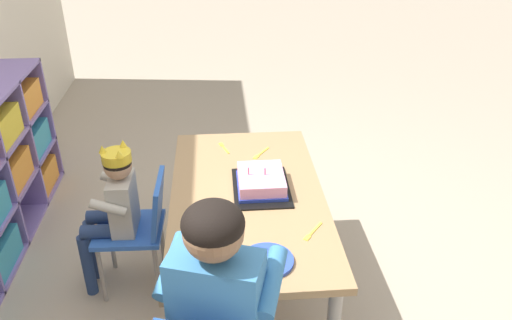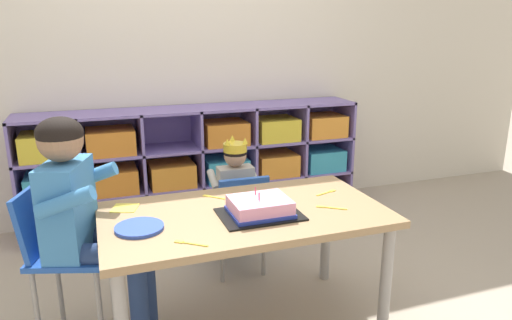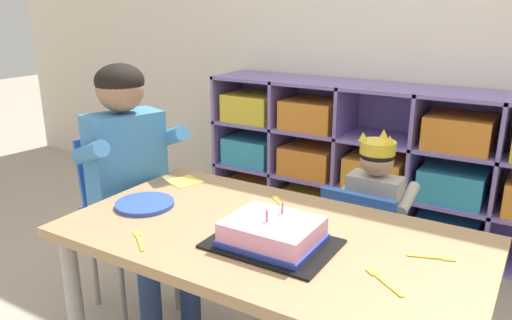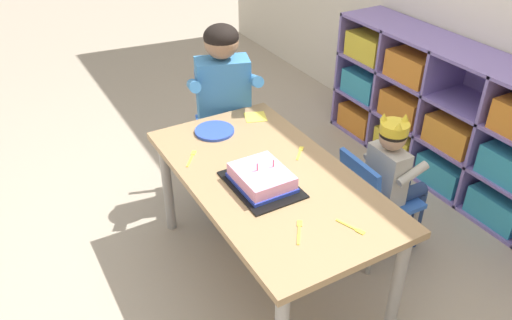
% 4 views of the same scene
% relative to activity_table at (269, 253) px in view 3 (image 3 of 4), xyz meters
% --- Properties ---
extents(storage_cubby_shelf, '(2.52, 0.37, 0.88)m').
position_rel_activity_table_xyz_m(storage_cubby_shelf, '(0.08, 1.45, -0.14)').
color(storage_cubby_shelf, '#7F6BB2').
rests_on(storage_cubby_shelf, ground).
extents(activity_table, '(1.31, 0.71, 0.62)m').
position_rel_activity_table_xyz_m(activity_table, '(0.00, 0.00, 0.00)').
color(activity_table, '#A37F56').
rests_on(activity_table, ground).
extents(classroom_chair_blue, '(0.32, 0.36, 0.64)m').
position_rel_activity_table_xyz_m(classroom_chair_blue, '(0.14, 0.54, -0.17)').
color(classroom_chair_blue, blue).
rests_on(classroom_chair_blue, ground).
extents(child_with_crown, '(0.30, 0.31, 0.83)m').
position_rel_activity_table_xyz_m(child_with_crown, '(0.14, 0.65, -0.03)').
color(child_with_crown, '#B2ADA3').
rests_on(child_with_crown, ground).
extents(classroom_chair_adult_side, '(0.43, 0.40, 0.77)m').
position_rel_activity_table_xyz_m(classroom_chair_adult_side, '(-0.82, 0.17, -0.07)').
color(classroom_chair_adult_side, '#1E4CA8').
rests_on(classroom_chair_adult_side, ground).
extents(adult_helper_seated, '(0.48, 0.46, 1.09)m').
position_rel_activity_table_xyz_m(adult_helper_seated, '(-0.70, 0.13, 0.13)').
color(adult_helper_seated, '#3D7FBC').
rests_on(adult_helper_seated, ground).
extents(birthday_cake_on_tray, '(0.37, 0.27, 0.12)m').
position_rel_activity_table_xyz_m(birthday_cake_on_tray, '(0.05, -0.07, 0.11)').
color(birthday_cake_on_tray, black).
rests_on(birthday_cake_on_tray, activity_table).
extents(paper_plate_stack, '(0.21, 0.21, 0.01)m').
position_rel_activity_table_xyz_m(paper_plate_stack, '(-0.48, -0.04, 0.08)').
color(paper_plate_stack, blue).
rests_on(paper_plate_stack, activity_table).
extents(paper_napkin_square, '(0.15, 0.15, 0.00)m').
position_rel_activity_table_xyz_m(paper_napkin_square, '(-0.52, 0.23, 0.07)').
color(paper_napkin_square, '#F4DB4C').
rests_on(paper_napkin_square, activity_table).
extents(fork_at_table_front_edge, '(0.13, 0.10, 0.00)m').
position_rel_activity_table_xyz_m(fork_at_table_front_edge, '(0.39, -0.10, 0.07)').
color(fork_at_table_front_edge, yellow).
rests_on(fork_at_table_front_edge, activity_table).
extents(fork_scattered_mid_table, '(0.12, 0.10, 0.00)m').
position_rel_activity_table_xyz_m(fork_scattered_mid_table, '(-0.31, -0.25, 0.07)').
color(fork_scattered_mid_table, yellow).
rests_on(fork_scattered_mid_table, activity_table).
extents(fork_beside_plate_stack, '(0.13, 0.06, 0.00)m').
position_rel_activity_table_xyz_m(fork_beside_plate_stack, '(0.48, 0.10, 0.07)').
color(fork_beside_plate_stack, yellow).
rests_on(fork_beside_plate_stack, activity_table).
extents(fork_near_cake_tray, '(0.10, 0.10, 0.00)m').
position_rel_activity_table_xyz_m(fork_near_cake_tray, '(-0.09, 0.23, 0.07)').
color(fork_near_cake_tray, yellow).
rests_on(fork_near_cake_tray, activity_table).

